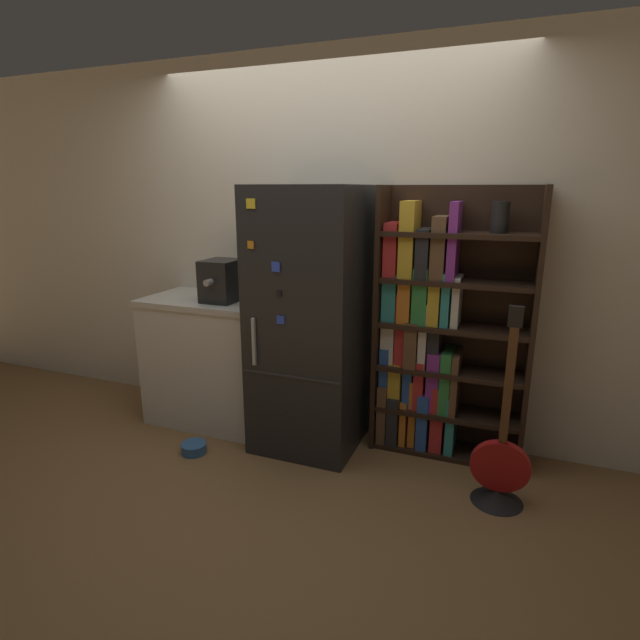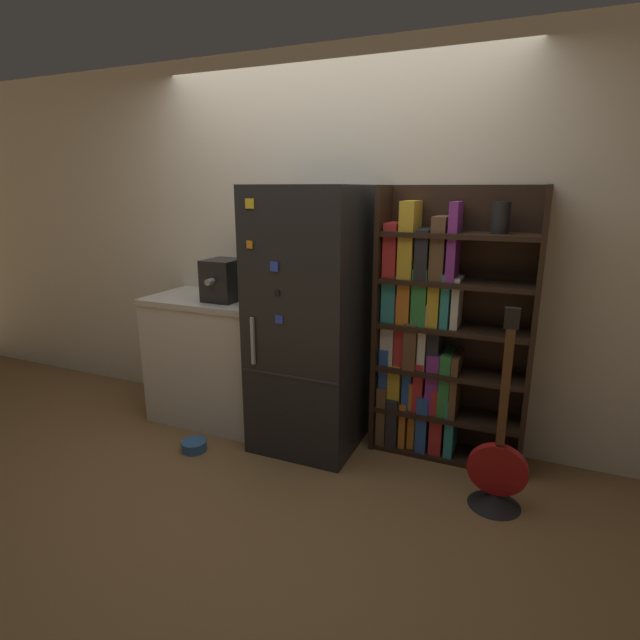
% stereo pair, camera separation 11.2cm
% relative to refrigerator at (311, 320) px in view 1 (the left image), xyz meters
% --- Properties ---
extents(ground_plane, '(16.00, 16.00, 0.00)m').
position_rel_refrigerator_xyz_m(ground_plane, '(0.00, -0.12, -0.86)').
color(ground_plane, olive).
extents(wall_back, '(8.00, 0.05, 2.60)m').
position_rel_refrigerator_xyz_m(wall_back, '(0.00, 0.36, 0.44)').
color(wall_back, beige).
rests_on(wall_back, ground_plane).
extents(refrigerator, '(0.67, 0.69, 1.72)m').
position_rel_refrigerator_xyz_m(refrigerator, '(0.00, 0.00, 0.00)').
color(refrigerator, black).
rests_on(refrigerator, ground_plane).
extents(bookshelf, '(0.95, 0.31, 1.72)m').
position_rel_refrigerator_xyz_m(bookshelf, '(0.77, 0.20, -0.08)').
color(bookshelf, black).
rests_on(bookshelf, ground_plane).
extents(kitchen_counter, '(0.89, 0.59, 0.94)m').
position_rel_refrigerator_xyz_m(kitchen_counter, '(-0.82, 0.05, -0.39)').
color(kitchen_counter, silver).
rests_on(kitchen_counter, ground_plane).
extents(espresso_machine, '(0.23, 0.32, 0.29)m').
position_rel_refrigerator_xyz_m(espresso_machine, '(-0.67, -0.00, 0.22)').
color(espresso_machine, black).
rests_on(espresso_machine, kitchen_counter).
extents(guitar, '(0.32, 0.29, 1.16)m').
position_rel_refrigerator_xyz_m(guitar, '(1.24, -0.29, -0.69)').
color(guitar, black).
rests_on(guitar, ground_plane).
extents(pet_bowl, '(0.17, 0.17, 0.07)m').
position_rel_refrigerator_xyz_m(pet_bowl, '(-0.66, -0.45, -0.82)').
color(pet_bowl, '#3366A5').
rests_on(pet_bowl, ground_plane).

